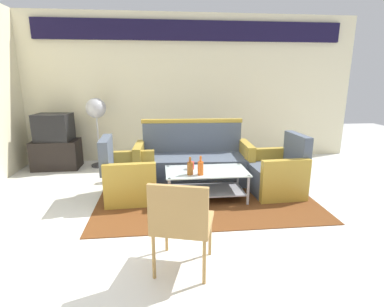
{
  "coord_description": "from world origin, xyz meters",
  "views": [
    {
      "loc": [
        -0.66,
        -3.0,
        1.64
      ],
      "look_at": [
        -0.24,
        0.84,
        0.65
      ],
      "focal_mm": 28.13,
      "sensor_mm": 36.0,
      "label": 1
    }
  ],
  "objects_px": {
    "armchair_left": "(129,178)",
    "coffee_table": "(206,180)",
    "armchair_right": "(277,174)",
    "wicker_chair": "(181,220)",
    "television": "(54,127)",
    "bottle_brown": "(190,168)",
    "couch": "(193,162)",
    "bottle_orange": "(201,168)",
    "cup": "(191,165)",
    "tv_stand": "(57,154)",
    "pedestal_fan": "(96,112)"
  },
  "relations": [
    {
      "from": "couch",
      "to": "coffee_table",
      "type": "relative_size",
      "value": 1.66
    },
    {
      "from": "bottle_brown",
      "to": "tv_stand",
      "type": "height_order",
      "value": "bottle_brown"
    },
    {
      "from": "armchair_left",
      "to": "bottle_orange",
      "type": "distance_m",
      "value": 1.03
    },
    {
      "from": "couch",
      "to": "tv_stand",
      "type": "xyz_separation_m",
      "value": [
        -2.4,
        0.98,
        -0.06
      ]
    },
    {
      "from": "couch",
      "to": "coffee_table",
      "type": "height_order",
      "value": "couch"
    },
    {
      "from": "couch",
      "to": "bottle_orange",
      "type": "xyz_separation_m",
      "value": [
        -0.01,
        -0.92,
        0.19
      ]
    },
    {
      "from": "bottle_brown",
      "to": "wicker_chair",
      "type": "xyz_separation_m",
      "value": [
        -0.22,
        -1.41,
        -0.0
      ]
    },
    {
      "from": "bottle_brown",
      "to": "wicker_chair",
      "type": "relative_size",
      "value": 0.28
    },
    {
      "from": "armchair_left",
      "to": "cup",
      "type": "height_order",
      "value": "armchair_left"
    },
    {
      "from": "armchair_right",
      "to": "bottle_orange",
      "type": "bearing_deg",
      "value": 101.16
    },
    {
      "from": "cup",
      "to": "pedestal_fan",
      "type": "xyz_separation_m",
      "value": [
        -1.55,
        1.68,
        0.55
      ]
    },
    {
      "from": "couch",
      "to": "bottle_orange",
      "type": "distance_m",
      "value": 0.94
    },
    {
      "from": "couch",
      "to": "cup",
      "type": "relative_size",
      "value": 18.31
    },
    {
      "from": "armchair_left",
      "to": "cup",
      "type": "relative_size",
      "value": 8.5
    },
    {
      "from": "pedestal_fan",
      "to": "wicker_chair",
      "type": "xyz_separation_m",
      "value": [
        1.29,
        -3.34,
        -0.52
      ]
    },
    {
      "from": "bottle_orange",
      "to": "bottle_brown",
      "type": "distance_m",
      "value": 0.13
    },
    {
      "from": "coffee_table",
      "to": "wicker_chair",
      "type": "xyz_separation_m",
      "value": [
        -0.45,
        -1.56,
        0.22
      ]
    },
    {
      "from": "couch",
      "to": "armchair_left",
      "type": "relative_size",
      "value": 2.15
    },
    {
      "from": "armchair_left",
      "to": "tv_stand",
      "type": "xyz_separation_m",
      "value": [
        -1.44,
        1.58,
        -0.03
      ]
    },
    {
      "from": "armchair_left",
      "to": "cup",
      "type": "bearing_deg",
      "value": 84.19
    },
    {
      "from": "armchair_right",
      "to": "wicker_chair",
      "type": "distance_m",
      "value": 2.25
    },
    {
      "from": "armchair_right",
      "to": "cup",
      "type": "relative_size",
      "value": 8.5
    },
    {
      "from": "cup",
      "to": "armchair_right",
      "type": "bearing_deg",
      "value": 0.59
    },
    {
      "from": "bottle_orange",
      "to": "bottle_brown",
      "type": "height_order",
      "value": "bottle_orange"
    },
    {
      "from": "wicker_chair",
      "to": "television",
      "type": "bearing_deg",
      "value": 137.74
    },
    {
      "from": "armchair_left",
      "to": "television",
      "type": "relative_size",
      "value": 1.33
    },
    {
      "from": "bottle_orange",
      "to": "armchair_left",
      "type": "bearing_deg",
      "value": 161.35
    },
    {
      "from": "armchair_left",
      "to": "wicker_chair",
      "type": "distance_m",
      "value": 1.82
    },
    {
      "from": "bottle_orange",
      "to": "television",
      "type": "distance_m",
      "value": 3.07
    },
    {
      "from": "armchair_right",
      "to": "coffee_table",
      "type": "relative_size",
      "value": 0.77
    },
    {
      "from": "bottle_brown",
      "to": "cup",
      "type": "relative_size",
      "value": 2.35
    },
    {
      "from": "armchair_right",
      "to": "armchair_left",
      "type": "bearing_deg",
      "value": 86.22
    },
    {
      "from": "television",
      "to": "wicker_chair",
      "type": "bearing_deg",
      "value": 127.16
    },
    {
      "from": "armchair_left",
      "to": "coffee_table",
      "type": "xyz_separation_m",
      "value": [
        1.06,
        -0.15,
        -0.02
      ]
    },
    {
      "from": "cup",
      "to": "television",
      "type": "height_order",
      "value": "television"
    },
    {
      "from": "armchair_right",
      "to": "wicker_chair",
      "type": "xyz_separation_m",
      "value": [
        -1.5,
        -1.67,
        0.21
      ]
    },
    {
      "from": "bottle_brown",
      "to": "wicker_chair",
      "type": "distance_m",
      "value": 1.43
    },
    {
      "from": "bottle_brown",
      "to": "tv_stand",
      "type": "bearing_deg",
      "value": 140.32
    },
    {
      "from": "bottle_brown",
      "to": "pedestal_fan",
      "type": "height_order",
      "value": "pedestal_fan"
    },
    {
      "from": "coffee_table",
      "to": "bottle_orange",
      "type": "bearing_deg",
      "value": -121.75
    },
    {
      "from": "bottle_orange",
      "to": "tv_stand",
      "type": "distance_m",
      "value": 3.06
    },
    {
      "from": "cup",
      "to": "wicker_chair",
      "type": "distance_m",
      "value": 1.68
    },
    {
      "from": "cup",
      "to": "pedestal_fan",
      "type": "height_order",
      "value": "pedestal_fan"
    },
    {
      "from": "tv_stand",
      "to": "bottle_brown",
      "type": "bearing_deg",
      "value": -39.68
    },
    {
      "from": "wicker_chair",
      "to": "armchair_left",
      "type": "bearing_deg",
      "value": 125.28
    },
    {
      "from": "coffee_table",
      "to": "tv_stand",
      "type": "distance_m",
      "value": 3.04
    },
    {
      "from": "couch",
      "to": "tv_stand",
      "type": "bearing_deg",
      "value": -19.46
    },
    {
      "from": "couch",
      "to": "armchair_right",
      "type": "height_order",
      "value": "couch"
    },
    {
      "from": "coffee_table",
      "to": "wicker_chair",
      "type": "height_order",
      "value": "wicker_chair"
    },
    {
      "from": "coffee_table",
      "to": "bottle_brown",
      "type": "height_order",
      "value": "bottle_brown"
    }
  ]
}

